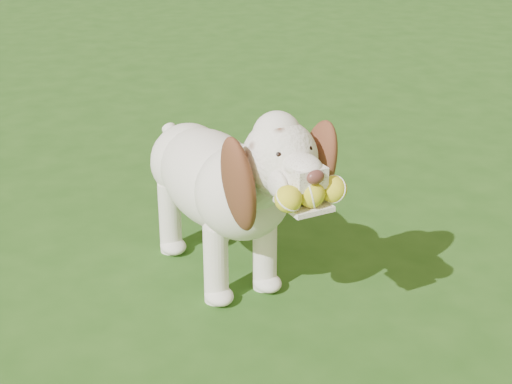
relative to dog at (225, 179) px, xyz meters
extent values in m
plane|color=#224B15|center=(0.00, 0.06, -0.42)|extent=(80.00, 80.00, 0.00)
ellipsoid|color=white|center=(-0.03, 0.10, -0.04)|extent=(0.50, 0.72, 0.35)
ellipsoid|color=white|center=(0.04, -0.14, 0.00)|extent=(0.41, 0.41, 0.34)
ellipsoid|color=white|center=(-0.09, 0.33, -0.05)|extent=(0.38, 0.38, 0.31)
cylinder|color=white|center=(0.07, -0.26, 0.09)|extent=(0.24, 0.30, 0.27)
sphere|color=white|center=(0.10, -0.39, 0.22)|extent=(0.29, 0.29, 0.24)
sphere|color=white|center=(0.10, -0.37, 0.29)|extent=(0.19, 0.19, 0.16)
cube|color=white|center=(0.14, -0.52, 0.22)|extent=(0.13, 0.16, 0.06)
ellipsoid|color=#592D28|center=(0.16, -0.59, 0.23)|extent=(0.06, 0.05, 0.04)
cube|color=white|center=(0.14, -0.53, 0.12)|extent=(0.16, 0.18, 0.02)
ellipsoid|color=brown|center=(-0.04, -0.41, 0.15)|extent=(0.17, 0.25, 0.37)
ellipsoid|color=brown|center=(0.23, -0.34, 0.15)|extent=(0.18, 0.22, 0.37)
cylinder|color=white|center=(-0.12, 0.46, -0.01)|extent=(0.10, 0.18, 0.13)
cylinder|color=white|center=(-0.07, -0.14, -0.27)|extent=(0.11, 0.11, 0.30)
cylinder|color=white|center=(0.13, -0.09, -0.27)|extent=(0.11, 0.11, 0.30)
cylinder|color=white|center=(-0.18, 0.28, -0.27)|extent=(0.11, 0.11, 0.30)
cylinder|color=white|center=(0.02, 0.33, -0.27)|extent=(0.11, 0.11, 0.30)
sphere|color=yellow|center=(0.08, -0.59, 0.17)|extent=(0.10, 0.10, 0.08)
sphere|color=yellow|center=(0.15, -0.57, 0.17)|extent=(0.10, 0.10, 0.08)
sphere|color=yellow|center=(0.23, -0.55, 0.17)|extent=(0.10, 0.10, 0.08)
camera|label=1|loc=(-0.48, -2.59, 1.10)|focal=55.00mm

